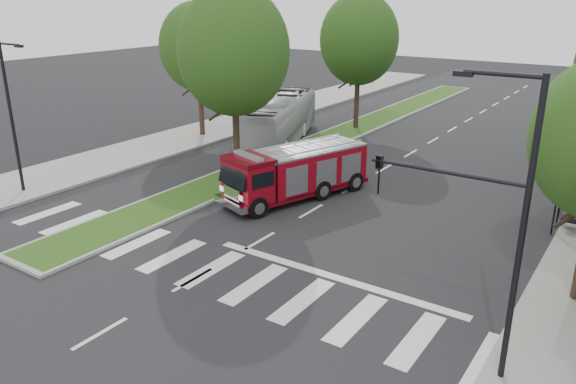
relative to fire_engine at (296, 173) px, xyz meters
name	(u,v)px	position (x,y,z in m)	size (l,w,h in m)	color
ground	(260,241)	(1.61, -5.17, -1.31)	(140.00, 140.00, 0.00)	black
sidewalk_left	(177,140)	(-12.89, 4.83, -1.23)	(5.00, 80.00, 0.15)	gray
median	(343,134)	(-4.39, 12.83, -1.23)	(3.00, 50.00, 0.15)	gray
tree_median_near	(234,51)	(-4.39, 0.83, 5.51)	(5.80, 5.80, 10.16)	black
tree_median_far	(359,39)	(-4.39, 14.83, 5.18)	(5.60, 5.60, 9.72)	black
tree_left_mid	(198,47)	(-12.39, 6.83, 4.86)	(5.20, 5.20, 9.16)	black
streetlight_right_near	(487,209)	(11.22, -8.67, 3.36)	(4.08, 0.22, 8.00)	black
streetlight_left_near	(12,112)	(-11.76, -7.17, 2.89)	(1.90, 0.20, 7.50)	black
fire_engine	(296,173)	(0.00, 0.00, 0.00)	(4.70, 8.18, 2.72)	#4D040B
city_bus	(279,120)	(-6.89, 8.45, 0.25)	(2.61, 11.14, 3.10)	silver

